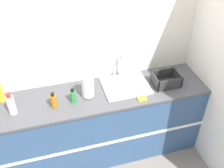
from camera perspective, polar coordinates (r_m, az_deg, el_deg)
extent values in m
plane|color=slate|center=(3.27, -0.77, -17.77)|extent=(12.00, 12.00, 0.00)
cube|color=beige|center=(2.81, -4.19, 7.83)|extent=(4.69, 0.06, 2.60)
cube|color=silver|center=(2.99, 19.95, 7.58)|extent=(0.06, 2.56, 2.60)
cube|color=#33517A|center=(3.09, -2.22, -8.87)|extent=(2.29, 0.56, 0.89)
cube|color=white|center=(2.91, -0.86, -12.68)|extent=(2.29, 0.01, 0.04)
cube|color=#4C4C51|center=(2.78, -2.44, -2.26)|extent=(2.31, 0.59, 0.03)
cube|color=silver|center=(2.85, 2.97, -0.39)|extent=(0.49, 0.42, 0.02)
cylinder|color=silver|center=(2.91, 1.90, 4.07)|extent=(0.02, 0.02, 0.27)
cylinder|color=silver|center=(2.78, 2.42, 5.59)|extent=(0.02, 0.15, 0.02)
cylinder|color=#4C4C51|center=(2.74, -5.17, -2.52)|extent=(0.09, 0.09, 0.01)
cylinder|color=white|center=(2.66, -5.32, -0.47)|extent=(0.12, 0.12, 0.24)
cube|color=#2D2D2D|center=(2.94, 11.55, 0.04)|extent=(0.28, 0.21, 0.01)
cube|color=#2D2D2D|center=(2.83, 12.58, -0.09)|extent=(0.28, 0.01, 0.12)
cube|color=#2D2D2D|center=(2.98, 10.89, 2.20)|extent=(0.28, 0.01, 0.12)
cube|color=#2D2D2D|center=(2.85, 9.26, 0.65)|extent=(0.01, 0.21, 0.12)
cube|color=#2D2D2D|center=(2.96, 14.08, 1.50)|extent=(0.01, 0.21, 0.12)
cylinder|color=white|center=(2.65, -21.06, -4.35)|extent=(0.07, 0.07, 0.20)
cylinder|color=red|center=(2.57, -21.65, -2.33)|extent=(0.04, 0.04, 0.04)
cylinder|color=#B26B19|center=(2.62, -12.58, -3.68)|extent=(0.07, 0.07, 0.14)
cylinder|color=black|center=(2.57, -12.83, -2.25)|extent=(0.04, 0.04, 0.03)
cylinder|color=#2D8C3D|center=(2.65, -8.47, -2.71)|extent=(0.06, 0.06, 0.13)
cylinder|color=black|center=(2.60, -8.63, -1.39)|extent=(0.03, 0.03, 0.03)
cube|color=yellow|center=(2.70, 6.53, -3.14)|extent=(0.09, 0.06, 0.02)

